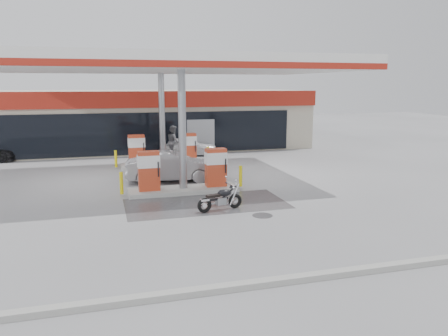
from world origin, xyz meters
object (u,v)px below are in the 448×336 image
object	(u,v)px
pump_island_near	(183,175)
attendant	(174,142)
pump_island_far	(163,154)
hatchback_silver	(172,167)
sedan_white	(188,146)
parked_car_right	(243,139)
parked_motorcycle	(221,199)

from	to	relation	value
pump_island_near	attendant	xyz separation A→B (m)	(1.05, 8.80, 0.27)
pump_island_far	hatchback_silver	size ratio (longest dim) A/B	1.22
sedan_white	parked_car_right	distance (m)	5.29
pump_island_far	sedan_white	world-z (taller)	pump_island_far
pump_island_near	pump_island_far	world-z (taller)	same
sedan_white	hatchback_silver	distance (m)	7.32
parked_motorcycle	hatchback_silver	world-z (taller)	hatchback_silver
pump_island_near	hatchback_silver	size ratio (longest dim) A/B	1.22
hatchback_silver	parked_motorcycle	bearing A→B (deg)	-162.44
pump_island_near	attendant	world-z (taller)	attendant
pump_island_near	parked_motorcycle	size ratio (longest dim) A/B	2.94
sedan_white	hatchback_silver	size ratio (longest dim) A/B	0.84
pump_island_far	attendant	world-z (taller)	attendant
parked_motorcycle	sedan_white	bearing A→B (deg)	71.64
hatchback_silver	sedan_white	bearing A→B (deg)	-9.18
parked_motorcycle	parked_car_right	xyz separation A→B (m)	(5.73, 14.99, 0.21)
attendant	parked_car_right	world-z (taller)	attendant
sedan_white	pump_island_far	bearing A→B (deg)	148.65
parked_motorcycle	parked_car_right	bearing A→B (deg)	56.53
hatchback_silver	pump_island_far	bearing A→B (deg)	6.35
pump_island_near	parked_car_right	world-z (taller)	pump_island_near
attendant	hatchback_silver	world-z (taller)	attendant
hatchback_silver	parked_car_right	size ratio (longest dim) A/B	0.95
sedan_white	attendant	size ratio (longest dim) A/B	1.79
parked_car_right	attendant	bearing A→B (deg)	99.26
attendant	parked_motorcycle	bearing A→B (deg)	-178.27
pump_island_near	sedan_white	bearing A→B (deg)	77.49
sedan_white	hatchback_silver	bearing A→B (deg)	164.21
parked_motorcycle	attendant	bearing A→B (deg)	76.24
parked_motorcycle	sedan_white	size ratio (longest dim) A/B	0.50
pump_island_far	parked_car_right	xyz separation A→B (m)	(6.53, 6.00, -0.10)
pump_island_near	pump_island_far	size ratio (longest dim) A/B	1.00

